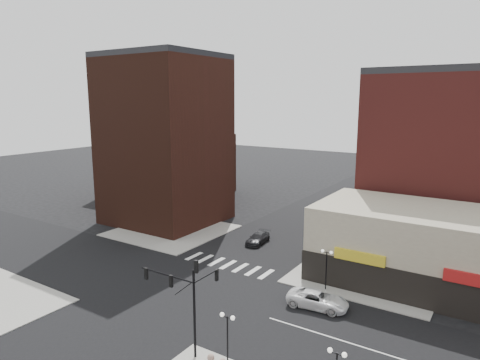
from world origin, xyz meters
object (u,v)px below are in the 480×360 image
Objects in this scene: dark_sedan_north at (258,238)px; street_lamp_ne at (327,259)px; street_lamp_se_a at (227,327)px; traffic_signal at (187,291)px; white_suv at (318,299)px.

street_lamp_ne is at bearing -38.93° from dark_sedan_north.
dark_sedan_north is at bearing 116.09° from street_lamp_se_a.
street_lamp_ne is (4.76, 15.83, -1.67)m from traffic_signal.
traffic_signal reaches higher than street_lamp_ne.
white_suv is at bearing 81.82° from street_lamp_se_a.
street_lamp_ne is 4.62m from white_suv.
traffic_signal is 26.16m from dark_sedan_north.
white_suv is (0.75, -3.81, -2.50)m from street_lamp_ne.
traffic_signal is 1.37× the size of white_suv.
street_lamp_ne is (1.00, 16.00, 0.00)m from street_lamp_se_a.
street_lamp_se_a is 1.00× the size of street_lamp_ne.
street_lamp_se_a is 27.53m from dark_sedan_north.
street_lamp_se_a is (3.76, -0.17, -1.67)m from traffic_signal.
white_suv is (1.75, 12.19, -2.50)m from street_lamp_se_a.
street_lamp_ne reaches higher than white_suv.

